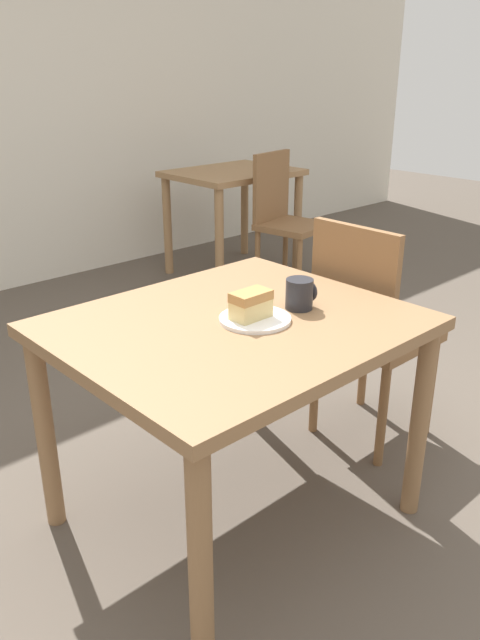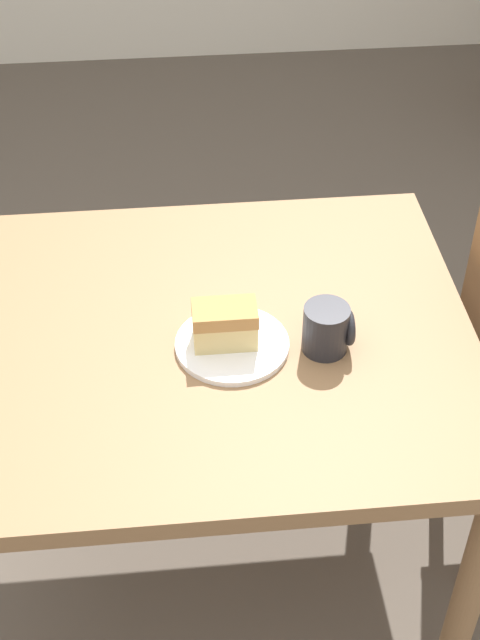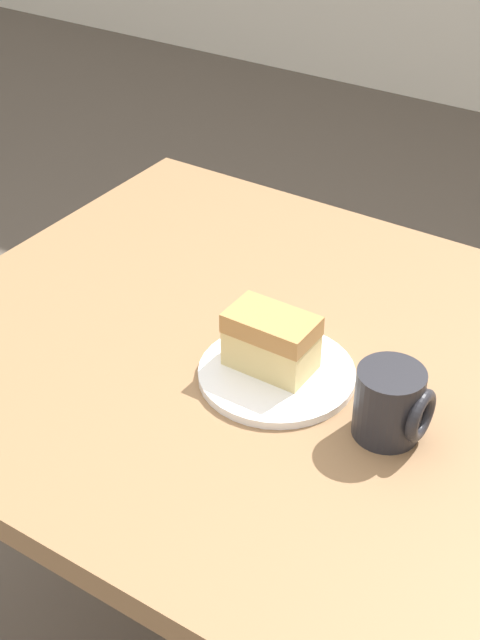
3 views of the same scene
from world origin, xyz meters
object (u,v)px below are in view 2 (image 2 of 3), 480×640
plate (232,344)px  coffee_mug (328,329)px  dining_table_near (209,368)px  cake_slice (225,324)px

plate → coffee_mug: size_ratio=2.25×
plate → dining_table_near: bearing=132.9°
cake_slice → coffee_mug: size_ratio=1.25×
cake_slice → coffee_mug: 0.19m
dining_table_near → coffee_mug: size_ratio=10.68×
dining_table_near → plate: (0.04, -0.05, 0.10)m
dining_table_near → cake_slice: 0.16m
dining_table_near → cake_slice: bearing=-54.3°
dining_table_near → cake_slice: size_ratio=8.54×
plate → cake_slice: cake_slice is taller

